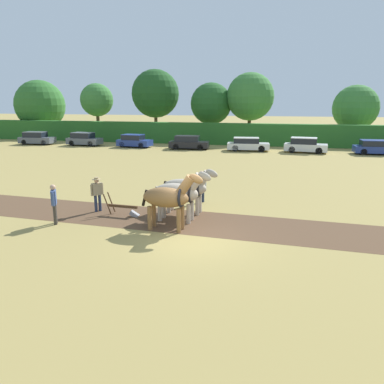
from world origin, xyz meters
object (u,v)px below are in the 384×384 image
at_px(tree_left, 97,100).
at_px(parked_car_left, 84,139).
at_px(tree_center_left, 155,94).
at_px(parked_car_far_right, 375,147).
at_px(draft_horse_lead_right, 178,193).
at_px(parked_car_center, 189,143).
at_px(draft_horse_trail_left, 187,188).
at_px(parked_car_far_left, 37,138).
at_px(draft_horse_lead_left, 169,198).
at_px(plow, 125,209).
at_px(farmer_at_plow, 97,192).
at_px(tree_center, 211,104).
at_px(tree_right, 355,108).
at_px(tree_far_left, 40,105).
at_px(parked_car_right, 305,145).
at_px(parked_car_center_right, 248,144).
at_px(tree_center_right, 250,97).
at_px(parked_car_center_left, 134,141).
at_px(farmer_onlooker_left, 54,201).
at_px(farmer_beside_team, 202,184).

relative_size(tree_left, parked_car_left, 1.84).
distance_m(tree_center_left, parked_car_far_right, 28.12).
distance_m(draft_horse_lead_right, parked_car_center, 25.40).
xyz_separation_m(draft_horse_trail_left, parked_car_far_left, (-25.00, 23.53, -0.50)).
height_order(tree_center_left, draft_horse_lead_left, tree_center_left).
bearing_deg(parked_car_left, plow, -54.55).
bearing_deg(parked_car_left, farmer_at_plow, -56.80).
height_order(tree_center, tree_right, tree_center).
bearing_deg(farmer_at_plow, draft_horse_lead_right, 28.46).
bearing_deg(draft_horse_lead_right, parked_car_left, 129.21).
relative_size(tree_far_left, draft_horse_trail_left, 2.86).
xyz_separation_m(draft_horse_lead_right, draft_horse_trail_left, (0.05, 1.27, -0.04)).
distance_m(draft_horse_trail_left, plow, 3.04).
height_order(tree_far_left, draft_horse_trail_left, tree_far_left).
distance_m(tree_right, parked_car_right, 12.79).
height_order(plow, parked_car_center_right, parked_car_center_right).
relative_size(parked_car_center_right, parked_car_far_right, 1.09).
bearing_deg(draft_horse_lead_right, draft_horse_trail_left, 90.07).
bearing_deg(tree_center_right, draft_horse_lead_right, -89.93).
xyz_separation_m(tree_center_right, tree_right, (12.87, 0.84, -1.34)).
xyz_separation_m(tree_left, parked_car_center_left, (8.39, -7.66, -4.57)).
xyz_separation_m(tree_right, draft_horse_lead_left, (-12.88, -36.57, -2.96)).
bearing_deg(tree_center, draft_horse_trail_left, -81.13).
bearing_deg(tree_far_left, parked_car_left, -36.60).
distance_m(parked_car_left, parked_car_center_left, 6.43).
bearing_deg(farmer_onlooker_left, parked_car_right, 36.50).
distance_m(farmer_onlooker_left, parked_car_center, 26.42).
bearing_deg(tree_left, parked_car_right, -16.09).
height_order(tree_center_right, parked_car_left, tree_center_right).
bearing_deg(parked_car_center, plow, -87.92).
xyz_separation_m(parked_car_far_left, parked_car_far_right, (38.25, 0.22, -0.04)).
xyz_separation_m(farmer_onlooker_left, parked_car_center_right, (5.81, 26.37, -0.33)).
height_order(farmer_beside_team, parked_car_far_right, farmer_beside_team).
height_order(plow, farmer_onlooker_left, farmer_onlooker_left).
relative_size(tree_left, tree_center, 1.00).
xyz_separation_m(tree_left, parked_car_far_left, (-4.32, -7.78, -4.55)).
bearing_deg(parked_car_right, draft_horse_lead_left, -99.52).
bearing_deg(parked_car_center_right, parked_car_center_left, 172.91).
height_order(parked_car_center_left, parked_car_center, parked_car_center).
xyz_separation_m(tree_left, parked_car_center, (14.87, -7.85, -4.57)).
height_order(tree_left, parked_car_center_left, tree_left).
bearing_deg(parked_car_far_right, draft_horse_lead_left, -119.35).
distance_m(draft_horse_lead_left, parked_car_center_right, 25.99).
height_order(draft_horse_lead_right, parked_car_far_left, draft_horse_lead_right).
relative_size(tree_left, tree_center_right, 0.86).
height_order(draft_horse_lead_right, plow, draft_horse_lead_right).
distance_m(parked_car_center, parked_car_center_right, 6.49).
relative_size(tree_center_left, tree_center, 1.23).
relative_size(tree_center, parked_car_left, 1.85).
xyz_separation_m(draft_horse_lead_left, parked_car_center_right, (0.78, 25.97, -0.69)).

